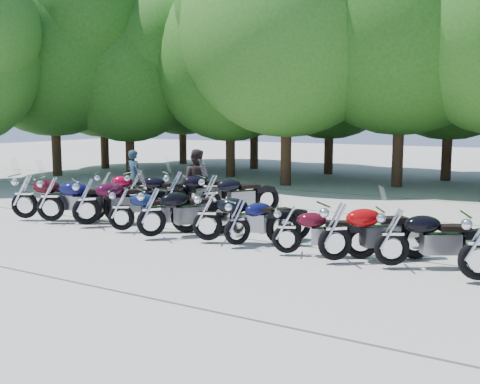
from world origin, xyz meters
The scene contains 28 objects.
ground centered at (0.00, 0.00, 0.00)m, with size 90.00×90.00×0.00m, color #9E998F.
tree_0 centered at (-15.42, 12.98, 5.45)m, with size 7.50×7.50×9.21m.
tree_1 centered at (-12.04, 11.24, 5.06)m, with size 6.97×6.97×8.55m.
tree_2 centered at (-7.25, 12.84, 5.31)m, with size 7.31×7.31×8.97m.
tree_3 centered at (-3.57, 11.24, 6.32)m, with size 8.70×8.70×10.67m.
tree_4 centered at (0.54, 13.09, 6.64)m, with size 9.13×9.13×11.20m.
tree_9 centered at (-13.53, 17.59, 5.52)m, with size 7.59×7.59×9.32m.
tree_10 centered at (-8.29, 16.97, 5.66)m, with size 7.78×7.78×9.55m.
tree_11 centered at (-3.76, 16.43, 5.49)m, with size 7.56×7.56×9.28m.
tree_12 centered at (1.80, 16.47, 5.72)m, with size 7.88×7.88×9.67m.
tree_17 centered at (-14.68, 9.00, 6.04)m, with size 8.31×8.31×10.20m.
motorcycle_0 centered at (-6.20, 0.40, 0.73)m, with size 0.78×2.57×1.45m, color #36070E, non-canonical shape.
motorcycle_1 centered at (-5.26, 0.47, 0.72)m, with size 0.77×2.54×1.44m, color #0D0F3B, non-canonical shape.
motorcycle_2 centered at (-4.06, 0.60, 0.72)m, with size 0.77×2.54×1.44m, color #34071A, non-canonical shape.
motorcycle_3 centered at (-2.82, 0.54, 0.62)m, with size 0.67×2.21×1.25m, color #0C1738, non-canonical shape.
motorcycle_4 centered at (-1.71, 0.34, 0.69)m, with size 0.74×2.44×1.38m, color black, non-canonical shape.
motorcycle_5 centered at (-0.35, 0.66, 0.67)m, with size 0.72×2.37×1.34m, color black, non-canonical shape.
motorcycle_6 centered at (0.43, 0.65, 0.61)m, with size 0.66×2.17×1.23m, color #0C0E37, non-canonical shape.
motorcycle_7 centered at (1.68, 0.55, 0.59)m, with size 0.63×2.08×1.17m, color #3E0812, non-canonical shape.
motorcycle_8 centered at (2.76, 0.46, 0.68)m, with size 0.74×2.42×1.37m, color #950507, non-canonical shape.
motorcycle_9 centered at (3.82, 0.65, 0.66)m, with size 0.71×2.32×1.31m, color black, non-canonical shape.
motorcycle_10 centered at (5.36, 0.45, 0.70)m, with size 0.75×2.47×1.40m, color black, non-canonical shape.
motorcycle_12 centered at (-5.88, 3.12, 0.64)m, with size 0.69×2.27×1.28m, color maroon, non-canonical shape.
motorcycle_13 centered at (-4.64, 3.13, 0.68)m, with size 0.73×2.39×1.35m, color black, non-canonical shape.
motorcycle_14 centered at (-3.30, 3.34, 0.72)m, with size 0.77×2.54×1.43m, color black, non-canonical shape.
motorcycle_15 centered at (-2.04, 3.28, 0.70)m, with size 0.75×2.47×1.40m, color black, non-canonical shape.
rider_0 centered at (-5.86, 4.49, 0.87)m, with size 0.64×0.42×1.75m, color #1A2E37.
rider_1 centered at (-3.08, 4.09, 0.94)m, with size 0.91×0.71×1.88m, color #2B211C.
Camera 1 is at (6.61, -9.63, 2.86)m, focal length 42.00 mm.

